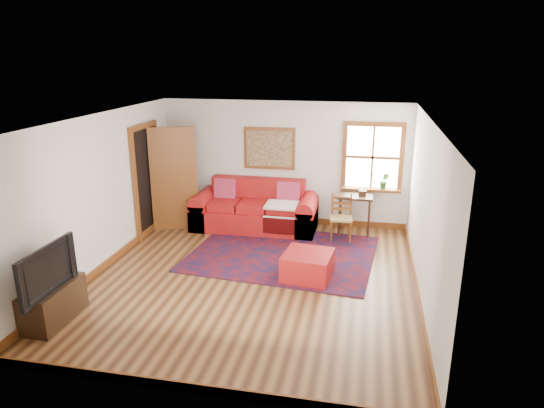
% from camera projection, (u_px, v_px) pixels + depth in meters
% --- Properties ---
extents(ground, '(5.50, 5.50, 0.00)m').
position_uv_depth(ground, '(253.00, 278.00, 7.62)').
color(ground, '#432512').
rests_on(ground, ground).
extents(room_envelope, '(5.04, 5.54, 2.52)m').
position_uv_depth(room_envelope, '(252.00, 176.00, 7.14)').
color(room_envelope, silver).
rests_on(room_envelope, ground).
extents(window, '(1.18, 0.20, 1.38)m').
position_uv_depth(window, '(374.00, 165.00, 9.42)').
color(window, white).
rests_on(window, ground).
extents(doorway, '(0.89, 1.08, 2.14)m').
position_uv_depth(doorway, '(163.00, 178.00, 9.39)').
color(doorway, black).
rests_on(doorway, ground).
extents(framed_artwork, '(1.05, 0.07, 0.85)m').
position_uv_depth(framed_artwork, '(269.00, 148.00, 9.75)').
color(framed_artwork, brown).
rests_on(framed_artwork, ground).
extents(persian_rug, '(3.34, 2.78, 0.02)m').
position_uv_depth(persian_rug, '(283.00, 253.00, 8.55)').
color(persian_rug, '#560C10').
rests_on(persian_rug, ground).
extents(red_leather_sofa, '(2.46, 1.02, 0.96)m').
position_uv_depth(red_leather_sofa, '(256.00, 213.00, 9.75)').
color(red_leather_sofa, '#A51516').
rests_on(red_leather_sofa, ground).
extents(red_ottoman, '(0.81, 0.81, 0.42)m').
position_uv_depth(red_ottoman, '(308.00, 266.00, 7.58)').
color(red_ottoman, '#A51516').
rests_on(red_ottoman, ground).
extents(side_table, '(0.66, 0.49, 0.79)m').
position_uv_depth(side_table, '(355.00, 201.00, 9.31)').
color(side_table, '#331F11').
rests_on(side_table, ground).
extents(ladder_back_chair, '(0.43, 0.41, 0.87)m').
position_uv_depth(ladder_back_chair, '(341.00, 216.00, 9.10)').
color(ladder_back_chair, tan).
rests_on(ladder_back_chair, ground).
extents(media_cabinet, '(0.42, 0.92, 0.51)m').
position_uv_depth(media_cabinet, '(53.00, 303.00, 6.35)').
color(media_cabinet, '#331F11').
rests_on(media_cabinet, ground).
extents(television, '(0.14, 1.08, 0.62)m').
position_uv_depth(television, '(40.00, 269.00, 6.02)').
color(television, black).
rests_on(television, media_cabinet).
extents(candle_hurricane, '(0.12, 0.12, 0.18)m').
position_uv_depth(candle_hurricane, '(71.00, 268.00, 6.60)').
color(candle_hurricane, silver).
rests_on(candle_hurricane, media_cabinet).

